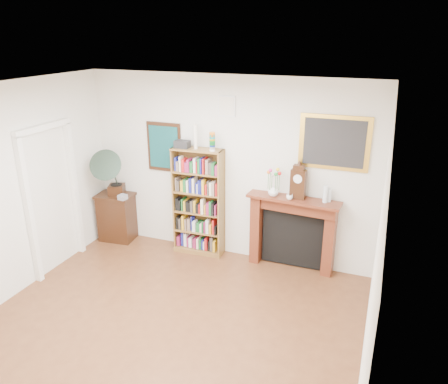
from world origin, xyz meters
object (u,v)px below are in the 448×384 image
Objects in this scene: gramophone at (110,169)px; bottle_left at (325,194)px; teacup at (290,197)px; fireplace at (293,226)px; bottle_right at (329,195)px; side_cabinet at (117,217)px; bookshelf at (198,196)px; cd_stack at (123,197)px; flower_vase at (273,191)px; mantel_clock at (298,183)px.

bottle_left is (3.41, 0.17, -0.02)m from gramophone.
bottle_left is at bearing 8.28° from teacup.
bottle_right reaches higher than fireplace.
side_cabinet is 3.03m from teacup.
bottle_right is (3.46, 0.13, 0.83)m from side_cabinet.
fireplace is at bearing -0.81° from bookshelf.
bottle_right reaches higher than cd_stack.
teacup reaches higher than cd_stack.
bookshelf reaches higher than gramophone.
cd_stack is 0.50× the size of bottle_left.
flower_vase is at bearing -4.24° from side_cabinet.
flower_vase is (-0.30, -0.07, 0.54)m from fireplace.
flower_vase is at bearing -178.56° from bottle_left.
bottle_left is 1.20× the size of bottle_right.
fireplace is 2.75m from cd_stack.
gramophone reaches higher than teacup.
side_cabinet is (-1.48, -0.08, -0.55)m from bookshelf.
teacup is at bearing -19.55° from gramophone.
fireplace is at bearing -17.17° from gramophone.
fireplace is (2.97, 0.14, 0.26)m from side_cabinet.
teacup is at bearing -134.30° from mantel_clock.
cd_stack is at bearing -175.08° from flower_vase.
side_cabinet is 5.24× the size of flower_vase.
bookshelf is 1.26m from cd_stack.
fireplace is at bearing 5.92° from cd_stack.
gramophone reaches higher than cd_stack.
gramophone reaches higher than flower_vase.
bookshelf is 16.45× the size of cd_stack.
cd_stack is 3.20m from bottle_left.
bookshelf is at bearing -2.70° from side_cabinet.
bookshelf is 2.41× the size of gramophone.
gramophone is at bearing -176.52° from bottle_right.
bottle_left is (3.41, 0.08, 0.85)m from side_cabinet.
bookshelf reaches higher than side_cabinet.
bookshelf is 8.22× the size of bottle_left.
teacup is at bearing 3.36° from cd_stack.
cd_stack is at bearing -176.64° from teacup.
gramophone is 3.46m from bottle_right.
gramophone reaches higher than side_cabinet.
bottle_right is at bearing 4.83° from cd_stack.
bookshelf is 1.95m from bottle_left.
gramophone is 3.41× the size of bottle_left.
cd_stack is at bearing -35.88° from side_cabinet.
fireplace is 1.66× the size of gramophone.
gramophone is (-1.48, -0.16, 0.32)m from bookshelf.
flower_vase reaches higher than side_cabinet.
flower_vase is at bearing -175.48° from bottle_right.
bottle_left is (0.44, -0.05, 0.59)m from fireplace.
fireplace is at bearing 178.63° from bottle_right.
bookshelf is at bearing 179.46° from flower_vase.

